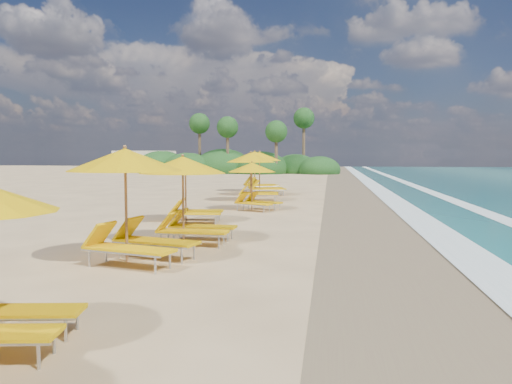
% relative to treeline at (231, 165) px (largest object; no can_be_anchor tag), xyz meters
% --- Properties ---
extents(ground, '(160.00, 160.00, 0.00)m').
position_rel_treeline_xyz_m(ground, '(9.94, -45.51, -1.00)').
color(ground, '#D3B27C').
rests_on(ground, ground).
extents(wet_sand, '(4.00, 160.00, 0.01)m').
position_rel_treeline_xyz_m(wet_sand, '(13.94, -45.51, -0.99)').
color(wet_sand, olive).
rests_on(wet_sand, ground).
extents(surf_foam, '(4.00, 160.00, 0.01)m').
position_rel_treeline_xyz_m(surf_foam, '(16.64, -45.51, -0.97)').
color(surf_foam, white).
rests_on(surf_foam, ground).
extents(station_3, '(3.20, 3.09, 2.58)m').
position_rel_treeline_xyz_m(station_3, '(7.97, -50.51, 0.45)').
color(station_3, olive).
rests_on(station_3, ground).
extents(station_4, '(2.63, 2.44, 2.39)m').
position_rel_treeline_xyz_m(station_4, '(8.50, -47.94, 0.34)').
color(station_4, olive).
rests_on(station_4, ground).
extents(station_5, '(2.62, 2.47, 2.26)m').
position_rel_treeline_xyz_m(station_5, '(7.41, -44.02, 0.27)').
color(station_5, olive).
rests_on(station_5, ground).
extents(station_6, '(2.74, 2.73, 2.08)m').
position_rel_treeline_xyz_m(station_6, '(9.07, -39.99, 0.17)').
color(station_6, olive).
rests_on(station_6, ground).
extents(station_7, '(2.87, 2.70, 2.52)m').
position_rel_treeline_xyz_m(station_7, '(8.44, -35.93, 0.42)').
color(station_7, olive).
rests_on(station_7, ground).
extents(station_8, '(3.21, 3.11, 2.56)m').
position_rel_treeline_xyz_m(station_8, '(8.40, -32.45, 0.44)').
color(station_8, olive).
rests_on(station_8, ground).
extents(station_9, '(3.39, 3.35, 2.62)m').
position_rel_treeline_xyz_m(station_9, '(7.67, -29.48, 0.47)').
color(station_9, olive).
rests_on(station_9, ground).
extents(treeline, '(25.80, 8.80, 9.74)m').
position_rel_treeline_xyz_m(treeline, '(0.00, 0.00, 0.00)').
color(treeline, '#163D14').
rests_on(treeline, ground).
extents(beach_building, '(7.00, 5.00, 2.80)m').
position_rel_treeline_xyz_m(beach_building, '(-12.06, 2.49, 0.40)').
color(beach_building, beige).
rests_on(beach_building, ground).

